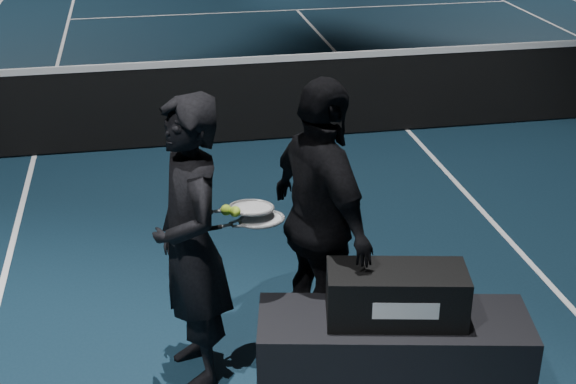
# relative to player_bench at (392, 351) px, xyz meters

# --- Properties ---
(floor) EXTENTS (36.00, 36.00, 0.00)m
(floor) POSITION_rel_player_bench_xyz_m (1.55, 4.30, -0.25)
(floor) COLOR black
(floor) RESTS_ON ground
(court_lines) EXTENTS (10.98, 23.78, 0.01)m
(court_lines) POSITION_rel_player_bench_xyz_m (1.55, 4.30, -0.24)
(court_lines) COLOR white
(court_lines) RESTS_ON floor
(net_mesh) EXTENTS (12.80, 0.02, 0.86)m
(net_mesh) POSITION_rel_player_bench_xyz_m (1.55, 4.30, 0.20)
(net_mesh) COLOR black
(net_mesh) RESTS_ON floor
(net_tape) EXTENTS (12.80, 0.03, 0.07)m
(net_tape) POSITION_rel_player_bench_xyz_m (1.55, 4.30, 0.67)
(net_tape) COLOR white
(net_tape) RESTS_ON net_mesh
(player_bench) EXTENTS (1.73, 0.87, 0.50)m
(player_bench) POSITION_rel_player_bench_xyz_m (0.00, 0.00, 0.00)
(player_bench) COLOR black
(player_bench) RESTS_ON floor
(racket_bag) EXTENTS (0.88, 0.51, 0.33)m
(racket_bag) POSITION_rel_player_bench_xyz_m (0.00, 0.00, 0.41)
(racket_bag) COLOR black
(racket_bag) RESTS_ON player_bench
(bag_signature) EXTENTS (0.38, 0.08, 0.11)m
(bag_signature) POSITION_rel_player_bench_xyz_m (0.00, -0.18, 0.41)
(bag_signature) COLOR white
(bag_signature) RESTS_ON racket_bag
(player_a) EXTENTS (0.57, 0.76, 1.86)m
(player_a) POSITION_rel_player_bench_xyz_m (-1.18, 0.34, 0.68)
(player_a) COLOR black
(player_a) RESTS_ON floor
(player_b) EXTENTS (0.74, 1.18, 1.86)m
(player_b) POSITION_rel_player_bench_xyz_m (-0.35, 0.51, 0.68)
(player_b) COLOR black
(player_b) RESTS_ON floor
(racket_lower) EXTENTS (0.71, 0.35, 0.03)m
(racket_lower) POSITION_rel_player_bench_xyz_m (-0.74, 0.43, 0.77)
(racket_lower) COLOR black
(racket_lower) RESTS_ON player_a
(racket_upper) EXTENTS (0.71, 0.39, 0.10)m
(racket_upper) POSITION_rel_player_bench_xyz_m (-0.79, 0.46, 0.84)
(racket_upper) COLOR black
(racket_upper) RESTS_ON player_b
(tennis_balls) EXTENTS (0.12, 0.10, 0.12)m
(tennis_balls) POSITION_rel_player_bench_xyz_m (-0.93, 0.40, 0.88)
(tennis_balls) COLOR #A9DE2F
(tennis_balls) RESTS_ON racket_upper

